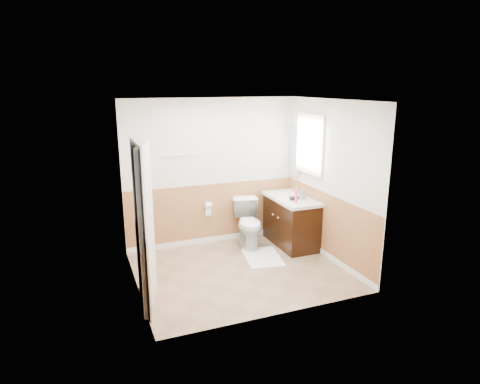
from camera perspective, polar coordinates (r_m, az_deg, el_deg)
name	(u,v)px	position (r m, az deg, el deg)	size (l,w,h in m)	color
floor	(240,271)	(6.32, -0.01, -10.76)	(3.00, 3.00, 0.00)	#8C7051
ceiling	(240,100)	(5.72, -0.01, 12.51)	(3.00, 3.00, 0.00)	white
wall_back	(212,172)	(7.09, -3.88, 2.70)	(3.00, 3.00, 0.00)	silver
wall_front	(282,216)	(4.76, 5.76, -3.33)	(3.00, 3.00, 0.00)	silver
wall_left	(132,201)	(5.54, -14.59, -1.14)	(3.00, 3.00, 0.00)	silver
wall_right	(330,181)	(6.58, 12.23, 1.46)	(3.00, 3.00, 0.00)	silver
wainscot_back	(213,215)	(7.27, -3.75, -3.11)	(3.00, 3.00, 0.00)	#AB7144
wainscot_front	(280,276)	(5.05, 5.48, -11.42)	(3.00, 3.00, 0.00)	#AB7144
wainscot_left	(137,254)	(5.79, -14.00, -8.30)	(2.60, 2.60, 0.00)	#AB7144
wainscot_right	(327,227)	(6.78, 11.81, -4.73)	(2.60, 2.60, 0.00)	#AB7144
toilet	(249,224)	(7.11, 1.23, -4.35)	(0.45, 0.78, 0.80)	white
bath_mat	(263,257)	(6.75, 3.15, -8.97)	(0.55, 0.80, 0.02)	white
vanity_cabinet	(291,222)	(7.22, 7.03, -4.17)	(0.55, 1.10, 0.80)	black
vanity_knob_left	(278,218)	(6.95, 5.28, -3.55)	(0.03, 0.03, 0.03)	silver
vanity_knob_right	(273,214)	(7.12, 4.56, -3.09)	(0.03, 0.03, 0.03)	silver
countertop	(291,199)	(7.09, 7.07, -0.92)	(0.60, 1.15, 0.05)	silver
sink_basin	(288,195)	(7.21, 6.58, -0.35)	(0.36, 0.36, 0.02)	white
faucet	(297,190)	(7.28, 7.84, 0.24)	(0.02, 0.02, 0.14)	silver
lotion_bottle	(296,196)	(6.74, 7.73, -0.57)	(0.05, 0.05, 0.22)	#DB3881
soap_dispenser	(303,193)	(6.99, 8.62, -0.17)	(0.09, 0.09, 0.19)	gray
hair_dryer_body	(294,198)	(6.91, 7.45, -0.82)	(0.07, 0.07, 0.14)	black
hair_dryer_handle	(290,199)	(6.98, 6.87, -0.90)	(0.03, 0.03, 0.07)	black
mirror_panel	(295,152)	(7.43, 7.51, 5.51)	(0.02, 0.35, 0.90)	silver
window_frame	(310,144)	(6.96, 9.57, 6.49)	(0.04, 0.80, 1.00)	white
window_glass	(311,144)	(6.97, 9.68, 6.49)	(0.01, 0.70, 0.90)	white
door	(147,227)	(5.20, -12.69, -4.74)	(0.05, 0.80, 2.04)	white
door_frame	(140,227)	(5.18, -13.53, -4.72)	(0.02, 0.92, 2.10)	white
door_knob	(148,224)	(5.54, -12.59, -4.29)	(0.06, 0.06, 0.06)	silver
towel_bar	(180,155)	(6.83, -8.21, 5.12)	(0.02, 0.02, 0.62)	silver
tp_holder_bar	(208,205)	(7.13, -4.39, -1.80)	(0.02, 0.02, 0.14)	silver
tp_roll	(208,205)	(7.13, -4.39, -1.80)	(0.11, 0.11, 0.10)	white
tp_sheet	(208,211)	(7.16, -4.37, -2.65)	(0.10, 0.01, 0.16)	white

